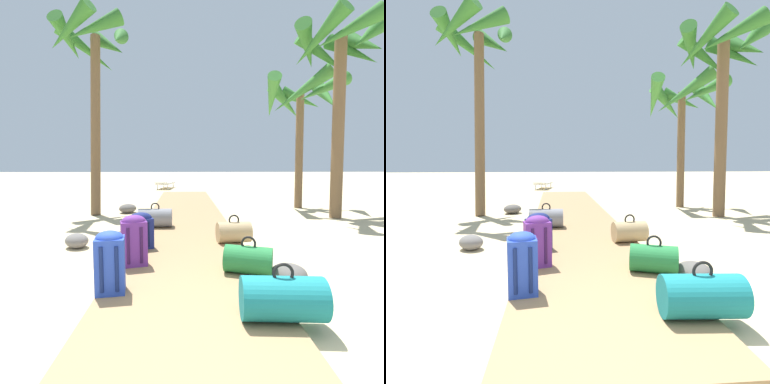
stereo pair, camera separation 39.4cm
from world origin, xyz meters
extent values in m
plane|color=#D1BA8C|center=(0.00, 4.19, 0.00)|extent=(60.00, 60.00, 0.00)
cube|color=#9E7A51|center=(0.00, 5.24, 0.04)|extent=(1.67, 10.48, 0.08)
cylinder|color=tan|center=(0.71, 2.93, 0.23)|extent=(0.53, 0.36, 0.31)
torus|color=black|center=(0.71, 2.93, 0.42)|extent=(0.17, 0.04, 0.16)
cylinder|color=#197A7F|center=(0.71, 0.70, 0.25)|extent=(0.65, 0.38, 0.34)
torus|color=black|center=(0.71, 0.70, 0.45)|extent=(0.17, 0.03, 0.16)
cube|color=#2847B7|center=(-0.72, 1.23, 0.34)|extent=(0.29, 0.26, 0.52)
ellipsoid|color=#2847B7|center=(-0.72, 1.23, 0.60)|extent=(0.28, 0.25, 0.13)
cylinder|color=navy|center=(-0.77, 1.11, 0.34)|extent=(0.04, 0.04, 0.41)
cylinder|color=navy|center=(-0.64, 1.13, 0.34)|extent=(0.04, 0.04, 0.41)
cube|color=#6B2D84|center=(-0.62, 1.96, 0.34)|extent=(0.33, 0.26, 0.52)
ellipsoid|color=#6B2D84|center=(-0.62, 1.96, 0.60)|extent=(0.32, 0.25, 0.15)
cylinder|color=#351642|center=(-0.67, 1.85, 0.34)|extent=(0.04, 0.04, 0.42)
cylinder|color=#351642|center=(-0.52, 1.89, 0.34)|extent=(0.04, 0.04, 0.42)
cylinder|color=slate|center=(-0.57, 4.03, 0.25)|extent=(0.62, 0.34, 0.34)
torus|color=black|center=(-0.57, 4.03, 0.45)|extent=(0.16, 0.02, 0.16)
cylinder|color=#237538|center=(0.66, 1.67, 0.23)|extent=(0.58, 0.45, 0.30)
torus|color=black|center=(0.66, 1.67, 0.41)|extent=(0.16, 0.08, 0.16)
cube|color=navy|center=(-0.64, 2.66, 0.29)|extent=(0.39, 0.30, 0.42)
ellipsoid|color=navy|center=(-0.64, 2.66, 0.50)|extent=(0.37, 0.28, 0.17)
cylinder|color=black|center=(-0.69, 2.53, 0.29)|extent=(0.05, 0.05, 0.34)
cylinder|color=black|center=(-0.53, 2.59, 0.29)|extent=(0.05, 0.05, 0.34)
cylinder|color=brown|center=(-2.16, 5.99, 2.16)|extent=(0.23, 0.66, 4.31)
cone|color=#2D6B28|center=(-1.57, 6.03, 4.18)|extent=(0.44, 1.25, 0.83)
cone|color=#2D6B28|center=(-1.89, 6.42, 4.16)|extent=(1.10, 0.87, 0.82)
cone|color=#2D6B28|center=(-2.53, 6.68, 4.14)|extent=(1.50, 1.02, 1.16)
cone|color=#2D6B28|center=(-2.77, 6.07, 4.17)|extent=(0.52, 1.30, 0.88)
cone|color=#2D6B28|center=(-2.47, 5.39, 4.15)|extent=(1.36, 0.94, 1.01)
cone|color=#2D6B28|center=(-1.95, 5.40, 4.16)|extent=(1.31, 0.77, 0.92)
cylinder|color=brown|center=(3.14, 6.81, 1.60)|extent=(0.21, 0.33, 3.20)
cone|color=#387A33|center=(3.84, 6.80, 3.01)|extent=(0.38, 1.37, 1.08)
cone|color=#387A33|center=(3.32, 7.34, 3.06)|extent=(1.22, 0.72, 0.81)
cone|color=#387A33|center=(2.90, 7.39, 2.98)|extent=(1.23, 0.78, 1.07)
cone|color=#387A33|center=(2.38, 6.95, 3.02)|extent=(0.63, 1.54, 1.13)
cone|color=#387A33|center=(2.87, 6.07, 3.01)|extent=(1.53, 0.85, 1.20)
cone|color=#387A33|center=(3.41, 6.07, 3.06)|extent=(1.61, 0.88, 0.97)
cylinder|color=brown|center=(3.43, 5.30, 2.01)|extent=(0.26, 0.39, 4.02)
cone|color=#2D6B28|center=(3.99, 5.39, 3.87)|extent=(0.54, 1.21, 0.86)
cone|color=#2D6B28|center=(3.90, 5.76, 3.84)|extent=(1.15, 1.17, 1.03)
cone|color=#2D6B28|center=(3.35, 6.05, 3.84)|extent=(1.48, 0.50, 1.11)
cone|color=#2D6B28|center=(2.81, 5.67, 3.89)|extent=(1.06, 1.44, 0.89)
cone|color=#2D6B28|center=(2.78, 4.99, 3.84)|extent=(0.94, 1.43, 1.08)
cone|color=#2D6B28|center=(3.23, 4.68, 3.88)|extent=(1.38, 0.74, 0.90)
cone|color=#2D6B28|center=(3.71, 4.81, 3.84)|extent=(1.17, 0.88, 0.94)
cube|color=white|center=(-0.90, 12.84, 0.26)|extent=(0.86, 1.49, 0.08)
cube|color=white|center=(-1.02, 12.25, 0.54)|extent=(0.69, 0.64, 0.46)
cylinder|color=silver|center=(-1.03, 13.43, 0.11)|extent=(0.04, 0.04, 0.22)
cylinder|color=silver|center=(-0.56, 13.34, 0.11)|extent=(0.04, 0.04, 0.22)
cylinder|color=silver|center=(-1.25, 12.33, 0.11)|extent=(0.04, 0.04, 0.22)
cylinder|color=silver|center=(-0.78, 12.24, 0.11)|extent=(0.04, 0.04, 0.22)
ellipsoid|color=#5B5651|center=(-1.44, 6.04, 0.11)|extent=(0.59, 0.60, 0.22)
ellipsoid|color=slate|center=(-1.64, 2.98, 0.11)|extent=(0.48, 0.47, 0.22)
ellipsoid|color=#5B5651|center=(1.08, 1.60, 0.10)|extent=(0.40, 0.43, 0.20)
camera|label=1|loc=(-0.04, -1.50, 1.29)|focal=28.34mm
camera|label=2|loc=(-0.43, -1.48, 1.29)|focal=28.34mm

